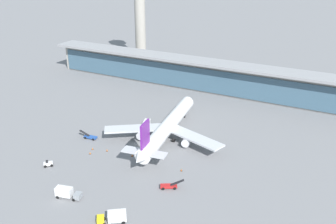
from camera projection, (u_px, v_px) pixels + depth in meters
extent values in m
plane|color=slate|center=(143.00, 149.00, 130.03)|extent=(1200.00, 1200.00, 0.00)
cylinder|color=white|center=(168.00, 125.00, 136.22)|extent=(12.43, 48.86, 5.13)
cone|color=white|center=(189.00, 101.00, 159.16)|extent=(5.67, 5.32, 5.03)
cone|color=white|center=(140.00, 158.00, 113.30)|extent=(5.42, 6.28, 4.62)
cube|color=black|center=(187.00, 101.00, 156.26)|extent=(4.12, 2.68, 0.62)
cube|color=#B7BABF|center=(135.00, 128.00, 136.04)|extent=(21.40, 17.24, 0.62)
cube|color=#B7BABF|center=(194.00, 137.00, 129.33)|extent=(22.79, 11.98, 0.62)
cylinder|color=silver|center=(142.00, 134.00, 135.47)|extent=(3.36, 4.10, 2.83)
cylinder|color=silver|center=(187.00, 142.00, 130.37)|extent=(3.36, 4.10, 2.83)
cube|color=#661E84|center=(145.00, 134.00, 114.83)|extent=(1.55, 6.21, 7.96)
cube|color=#B7BABF|center=(144.00, 152.00, 116.30)|extent=(14.58, 5.99, 0.44)
cylinder|color=black|center=(159.00, 138.00, 136.42)|extent=(1.24, 1.38, 1.24)
cylinder|color=black|center=(173.00, 140.00, 134.70)|extent=(1.24, 1.38, 1.24)
cylinder|color=black|center=(184.00, 116.00, 154.79)|extent=(1.24, 1.38, 1.24)
cube|color=gray|center=(78.00, 196.00, 102.91)|extent=(2.29, 2.66, 1.50)
cube|color=black|center=(80.00, 195.00, 102.61)|extent=(0.61, 2.04, 0.70)
cube|color=silver|center=(64.00, 192.00, 103.59)|extent=(5.01, 3.32, 2.50)
cylinder|color=black|center=(77.00, 195.00, 104.33)|extent=(0.94, 0.48, 0.90)
cylinder|color=black|center=(74.00, 200.00, 102.44)|extent=(0.94, 0.48, 0.90)
cylinder|color=black|center=(62.00, 193.00, 105.42)|extent=(0.94, 0.48, 0.90)
cylinder|color=black|center=(58.00, 197.00, 103.53)|extent=(0.94, 0.48, 0.90)
cube|color=#B21E1E|center=(169.00, 186.00, 108.02)|extent=(5.05, 4.00, 0.60)
cube|color=black|center=(177.00, 183.00, 107.71)|extent=(3.86, 2.79, 1.72)
cylinder|color=black|center=(174.00, 185.00, 108.97)|extent=(0.92, 0.70, 0.90)
cylinder|color=black|center=(175.00, 188.00, 107.45)|extent=(0.92, 0.70, 0.90)
cylinder|color=black|center=(163.00, 185.00, 108.82)|extent=(0.92, 0.70, 0.90)
cylinder|color=black|center=(163.00, 189.00, 107.30)|extent=(0.92, 0.70, 0.90)
cube|color=silver|center=(48.00, 164.00, 119.22)|extent=(3.02, 3.06, 0.90)
cube|color=black|center=(47.00, 162.00, 118.83)|extent=(0.99, 0.99, 0.70)
cylinder|color=black|center=(51.00, 163.00, 120.30)|extent=(0.83, 0.84, 0.90)
cylinder|color=black|center=(52.00, 165.00, 119.06)|extent=(0.83, 0.84, 0.90)
cylinder|color=black|center=(45.00, 164.00, 119.74)|extent=(0.83, 0.84, 0.90)
cylinder|color=black|center=(45.00, 166.00, 118.49)|extent=(0.83, 0.84, 0.90)
cube|color=#234C9E|center=(91.00, 137.00, 136.89)|extent=(4.96, 2.28, 0.60)
cube|color=black|center=(85.00, 133.00, 137.30)|extent=(4.03, 1.30, 1.72)
cylinder|color=black|center=(85.00, 138.00, 136.88)|extent=(0.92, 0.37, 0.90)
cylinder|color=black|center=(88.00, 136.00, 138.29)|extent=(0.92, 0.37, 0.90)
cylinder|color=black|center=(93.00, 139.00, 135.71)|extent=(0.92, 0.37, 0.90)
cylinder|color=black|center=(96.00, 137.00, 137.13)|extent=(0.92, 0.37, 0.90)
cube|color=yellow|center=(101.00, 220.00, 93.72)|extent=(2.81, 2.92, 1.50)
cube|color=black|center=(97.00, 219.00, 93.50)|extent=(1.32, 1.74, 0.70)
cube|color=silver|center=(117.00, 216.00, 94.01)|extent=(5.07, 4.57, 2.50)
cylinder|color=black|center=(104.00, 224.00, 93.15)|extent=(0.89, 0.76, 0.90)
cylinder|color=black|center=(104.00, 219.00, 95.08)|extent=(0.89, 0.76, 0.90)
cylinder|color=black|center=(123.00, 223.00, 93.78)|extent=(0.89, 0.76, 0.90)
cylinder|color=black|center=(123.00, 217.00, 95.71)|extent=(0.89, 0.76, 0.90)
cube|color=olive|center=(144.00, 130.00, 141.25)|extent=(2.74, 2.42, 1.50)
cube|color=black|center=(144.00, 130.00, 140.41)|extent=(2.01, 0.75, 0.70)
cube|color=silver|center=(147.00, 124.00, 144.72)|extent=(3.60, 5.08, 2.50)
cylinder|color=black|center=(148.00, 131.00, 142.10)|extent=(0.54, 0.94, 0.90)
cylinder|color=black|center=(142.00, 131.00, 142.44)|extent=(0.54, 0.94, 0.90)
cylinder|color=black|center=(150.00, 126.00, 146.46)|extent=(0.54, 0.94, 0.90)
cylinder|color=black|center=(145.00, 125.00, 146.80)|extent=(0.54, 0.94, 0.90)
cube|color=#9E998E|center=(215.00, 78.00, 181.70)|extent=(180.00, 8.00, 14.00)
cube|color=#3D5B70|center=(212.00, 81.00, 178.47)|extent=(176.40, 0.50, 11.20)
cube|color=gray|center=(214.00, 63.00, 177.12)|extent=(183.60, 12.80, 1.20)
cylinder|color=#9E998E|center=(140.00, 24.00, 226.42)|extent=(6.40, 6.40, 46.13)
cone|color=orange|center=(93.00, 149.00, 129.58)|extent=(0.44, 0.44, 0.70)
cube|color=black|center=(93.00, 149.00, 129.70)|extent=(0.62, 0.62, 0.04)
cone|color=orange|center=(90.00, 153.00, 126.61)|extent=(0.44, 0.44, 0.70)
cube|color=black|center=(90.00, 154.00, 126.74)|extent=(0.62, 0.62, 0.04)
cone|color=orange|center=(132.00, 155.00, 125.22)|extent=(0.44, 0.44, 0.70)
cube|color=black|center=(132.00, 156.00, 125.34)|extent=(0.62, 0.62, 0.04)
cone|color=orange|center=(181.00, 170.00, 116.77)|extent=(0.44, 0.44, 0.70)
cube|color=black|center=(181.00, 171.00, 116.89)|extent=(0.62, 0.62, 0.04)
cone|color=orange|center=(107.00, 150.00, 128.48)|extent=(0.44, 0.44, 0.70)
cube|color=black|center=(107.00, 151.00, 128.61)|extent=(0.62, 0.62, 0.04)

